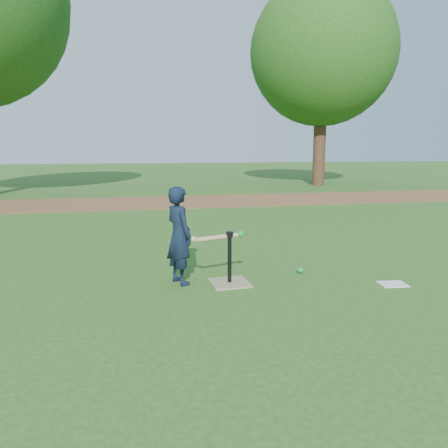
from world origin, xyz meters
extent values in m
plane|color=#285116|center=(0.00, 0.00, 0.00)|extent=(80.00, 80.00, 0.00)
cube|color=brown|center=(0.00, 7.50, 0.01)|extent=(24.00, 3.00, 0.01)
imported|color=black|center=(-0.71, -0.19, 0.56)|extent=(0.41, 0.48, 1.13)
sphere|color=#0D9537|center=(0.81, -0.11, 0.04)|extent=(0.08, 0.08, 0.08)
cube|color=silver|center=(1.67, -0.77, 0.01)|extent=(0.33, 0.26, 0.01)
cube|color=#92885C|center=(-0.16, -0.34, 0.01)|extent=(0.45, 0.45, 0.02)
cylinder|color=black|center=(-0.16, -0.34, 0.30)|extent=(0.05, 0.05, 0.55)
cylinder|color=black|center=(-0.16, -0.34, 0.58)|extent=(0.08, 0.08, 0.06)
cylinder|color=tan|center=(-0.28, -0.36, 0.56)|extent=(0.59, 0.24, 0.05)
sphere|color=tan|center=(-0.58, -0.40, 0.56)|extent=(0.06, 0.06, 0.06)
sphere|color=#0D9537|center=(-0.01, -0.30, 0.57)|extent=(0.08, 0.08, 0.08)
cylinder|color=#382316|center=(6.50, 12.00, 1.71)|extent=(0.50, 0.50, 3.42)
sphere|color=#285B19|center=(6.50, 12.00, 5.30)|extent=(5.80, 5.80, 5.80)
camera|label=1|loc=(-1.25, -5.06, 1.55)|focal=35.00mm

